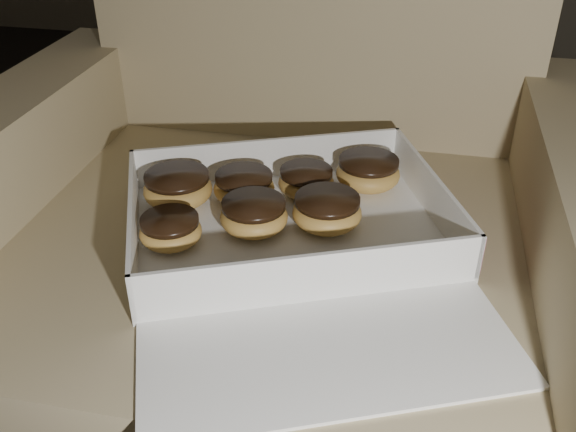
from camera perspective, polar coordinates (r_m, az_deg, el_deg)
The scene contains 14 objects.
floor at distance 1.42m, azimuth -20.30°, elevation -13.26°, with size 4.50×4.50×0.00m, color black.
armchair at distance 1.07m, azimuth -0.52°, elevation -5.07°, with size 0.97×0.82×1.02m.
bakery_box at distance 0.88m, azimuth 0.80°, elevation -2.29°, with size 0.60×0.64×0.07m.
donut_a at distance 0.98m, azimuth -9.78°, elevation 2.48°, with size 0.10×0.10×0.05m.
donut_b at distance 0.98m, azimuth -3.92°, elevation 2.62°, with size 0.09×0.09×0.05m.
donut_c at distance 0.99m, azimuth 1.62°, elevation 3.13°, with size 0.09×0.09×0.04m.
donut_d at distance 1.02m, azimuth 7.13°, elevation 3.89°, with size 0.10×0.10×0.05m.
donut_e at distance 0.91m, azimuth -3.05°, elevation 0.08°, with size 0.10×0.10×0.05m.
donut_f at distance 0.89m, azimuth -10.40°, elevation -1.24°, with size 0.09×0.09×0.04m.
donut_g at distance 0.91m, azimuth 3.49°, elevation 0.44°, with size 0.10×0.10×0.05m.
crumb_a at distance 0.89m, azimuth 8.19°, elevation -2.90°, with size 0.01×0.01×0.00m, color black.
crumb_b at distance 0.80m, azimuth -7.69°, elevation -7.51°, with size 0.01×0.01×0.00m, color black.
crumb_c at distance 0.83m, azimuth 7.25°, elevation -5.46°, with size 0.01×0.01×0.00m, color black.
crumb_d at distance 0.84m, azimuth 3.32°, elevation -4.60°, with size 0.01×0.01×0.00m, color black.
Camera 1 is at (0.66, -0.81, 0.97)m, focal length 40.00 mm.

